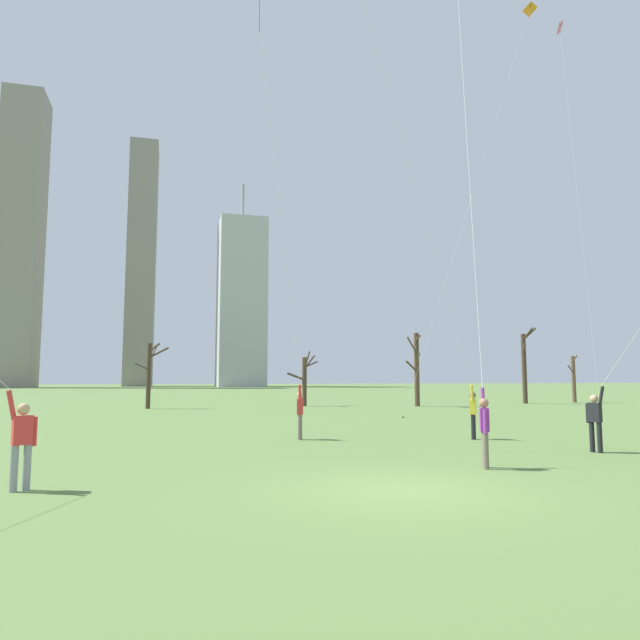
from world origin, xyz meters
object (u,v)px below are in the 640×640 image
bare_tree_left_of_center (525,365)px  kite_flyer_foreground_left_red (476,297)px  bare_tree_rightmost (574,378)px  distant_kite_drifting_right_pink (563,60)px  bare_tree_center (305,377)px  bare_tree_right_of_center (417,366)px  kite_flyer_midfield_center_blue (295,366)px  bare_tree_leftmost (150,372)px  distant_kite_low_near_trees_orange (513,65)px  kite_flyer_midfield_right_purple (453,338)px

bare_tree_left_of_center → kite_flyer_foreground_left_red: bearing=-126.8°
bare_tree_left_of_center → bare_tree_rightmost: 5.65m
distant_kite_drifting_right_pink → bare_tree_center: (-10.99, 16.37, -17.72)m
bare_tree_right_of_center → bare_tree_left_of_center: 10.92m
kite_flyer_foreground_left_red → distant_kite_drifting_right_pink: bearing=43.0°
kite_flyer_midfield_center_blue → bare_tree_leftmost: 22.95m
distant_kite_drifting_right_pink → distant_kite_low_near_trees_orange: distant_kite_low_near_trees_orange is taller
kite_flyer_foreground_left_red → bare_tree_rightmost: 39.24m
bare_tree_right_of_center → bare_tree_left_of_center: (10.73, 2.01, 0.22)m
kite_flyer_midfield_right_purple → bare_tree_center: bearing=87.9°
kite_flyer_midfield_right_purple → bare_tree_center: (0.90, 24.90, -1.25)m
bare_tree_leftmost → bare_tree_rightmost: 35.51m
kite_flyer_foreground_left_red → bare_tree_leftmost: (-9.05, 27.85, -1.73)m
distant_kite_low_near_trees_orange → bare_tree_center: (-8.35, 15.47, -17.54)m
distant_kite_low_near_trees_orange → bare_tree_rightmost: size_ratio=5.79×
bare_tree_right_of_center → bare_tree_left_of_center: size_ratio=0.88×
kite_flyer_midfield_center_blue → bare_tree_left_of_center: kite_flyer_midfield_center_blue is taller
kite_flyer_foreground_left_red → bare_tree_right_of_center: size_ratio=3.24×
bare_tree_right_of_center → bare_tree_leftmost: bare_tree_right_of_center is taller
distant_kite_low_near_trees_orange → kite_flyer_foreground_left_red: bearing=-128.7°
bare_tree_leftmost → distant_kite_drifting_right_pink: bearing=-34.9°
kite_flyer_midfield_center_blue → kite_flyer_midfield_right_purple: (4.97, -1.76, 0.93)m
bare_tree_right_of_center → bare_tree_leftmost: (-19.29, 1.82, -0.48)m
bare_tree_center → bare_tree_left_of_center: bearing=-1.9°
kite_flyer_midfield_right_purple → bare_tree_leftmost: size_ratio=3.61×
bare_tree_rightmost → kite_flyer_midfield_right_purple: bearing=-135.0°
kite_flyer_foreground_left_red → bare_tree_center: (2.22, 28.68, -2.05)m
bare_tree_right_of_center → kite_flyer_midfield_center_blue: bearing=-124.1°
kite_flyer_foreground_left_red → distant_kite_low_near_trees_orange: 22.94m
kite_flyer_midfield_right_purple → bare_tree_center: 24.95m
kite_flyer_midfield_center_blue → bare_tree_right_of_center: 24.76m
bare_tree_left_of_center → bare_tree_leftmost: size_ratio=1.39×
kite_flyer_midfield_center_blue → bare_tree_left_of_center: (24.62, 22.51, 0.70)m
kite_flyer_midfield_right_purple → distant_kite_low_near_trees_orange: 20.97m
kite_flyer_foreground_left_red → bare_tree_center: size_ratio=4.23×
kite_flyer_midfield_right_purple → bare_tree_rightmost: kite_flyer_midfield_right_purple is taller
kite_flyer_foreground_left_red → bare_tree_leftmost: 29.33m
bare_tree_left_of_center → bare_tree_center: bearing=178.1°
kite_flyer_midfield_center_blue → kite_flyer_midfield_right_purple: kite_flyer_midfield_right_purple is taller
kite_flyer_midfield_center_blue → distant_kite_drifting_right_pink: bearing=21.9°
kite_flyer_midfield_center_blue → distant_kite_low_near_trees_orange: bearing=28.4°
distant_kite_low_near_trees_orange → bare_tree_center: 24.83m
bare_tree_right_of_center → bare_tree_leftmost: bearing=174.6°
bare_tree_left_of_center → bare_tree_leftmost: 30.02m
kite_flyer_foreground_left_red → bare_tree_leftmost: kite_flyer_foreground_left_red is taller
distant_kite_low_near_trees_orange → bare_tree_right_of_center: bearing=91.5°
kite_flyer_midfield_center_blue → kite_flyer_midfield_right_purple: bearing=-19.5°
distant_kite_low_near_trees_orange → bare_tree_center: size_ratio=5.58×
kite_flyer_midfield_right_purple → bare_tree_right_of_center: (8.92, 22.25, -0.45)m
kite_flyer_midfield_center_blue → bare_tree_leftmost: kite_flyer_midfield_center_blue is taller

